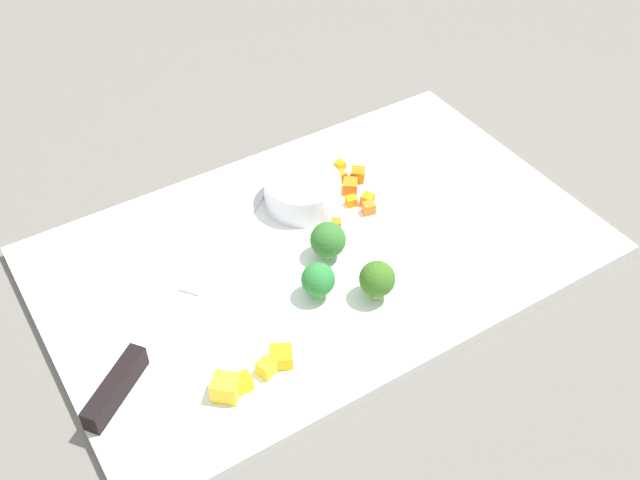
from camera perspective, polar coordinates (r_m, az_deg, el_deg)
The scene contains 19 objects.
ground_plane at distance 0.77m, azimuth 0.00°, elevation -1.19°, with size 4.00×4.00×0.00m, color #666059.
cutting_board at distance 0.77m, azimuth 0.00°, elevation -0.87°, with size 0.55×0.34×0.01m, color white.
prep_bowl at distance 0.80m, azimuth -1.31°, elevation 3.68°, with size 0.08×0.08×0.03m, color white.
chef_knife at distance 0.69m, azimuth -12.43°, elevation -7.09°, with size 0.28×0.21×0.02m.
carrot_dice_0 at distance 0.81m, azimuth 2.35°, elevation 2.94°, with size 0.01×0.01×0.01m, color orange.
carrot_dice_1 at distance 0.78m, azimuth 1.23°, elevation 1.21°, with size 0.01×0.01×0.01m, color orange.
carrot_dice_2 at distance 0.86m, azimuth 1.50°, elevation 5.64°, with size 0.01×0.01×0.01m, color orange.
carrot_dice_3 at distance 0.81m, azimuth 3.59°, elevation 3.05°, with size 0.01×0.01×0.01m, color orange.
carrot_dice_4 at distance 0.80m, azimuth 3.69°, elevation 2.42°, with size 0.01×0.01×0.01m, color orange.
carrot_dice_5 at distance 0.84m, azimuth 1.50°, elevation 4.77°, with size 0.01×0.01×0.01m, color orange.
carrot_dice_6 at distance 0.83m, azimuth 2.29°, elevation 4.07°, with size 0.02×0.02×0.01m, color orange.
carrot_dice_7 at distance 0.84m, azimuth 2.87°, elevation 4.94°, with size 0.01×0.02×0.01m, color orange.
pepper_dice_0 at distance 0.65m, azimuth -5.92°, elevation -10.67°, with size 0.01×0.02×0.02m, color yellow.
pepper_dice_1 at distance 0.66m, azimuth -2.94°, elevation -8.75°, with size 0.02×0.02×0.01m, color yellow.
pepper_dice_2 at distance 0.66m, azimuth -4.06°, elevation -9.57°, with size 0.01×0.01×0.01m, color yellow.
pepper_dice_3 at distance 0.64m, azimuth -7.09°, elevation -10.94°, with size 0.02×0.02×0.02m, color yellow.
broccoli_floret_0 at distance 0.74m, azimuth 0.39°, elevation -0.11°, with size 0.04×0.04×0.04m.
broccoli_floret_1 at distance 0.70m, azimuth 4.32°, elevation -2.98°, with size 0.03×0.03×0.04m.
broccoli_floret_2 at distance 0.70m, azimuth -0.15°, elevation -3.03°, with size 0.03×0.03×0.04m.
Camera 1 is at (0.29, 0.46, 0.54)m, focal length 42.57 mm.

